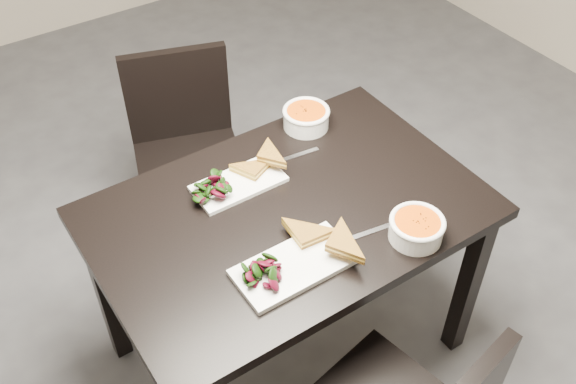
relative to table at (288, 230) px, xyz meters
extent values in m
plane|color=#47474C|center=(-0.01, 0.35, -0.65)|extent=(5.00, 5.00, 0.00)
cube|color=black|center=(0.00, 0.00, 0.08)|extent=(1.20, 0.80, 0.04)
cube|color=black|center=(0.54, -0.34, -0.30)|extent=(0.06, 0.06, 0.71)
cube|color=black|center=(-0.54, 0.34, -0.30)|extent=(0.06, 0.06, 0.71)
cube|color=black|center=(0.54, 0.34, -0.30)|extent=(0.06, 0.06, 0.71)
cube|color=black|center=(0.07, -0.38, -0.45)|extent=(0.05, 0.05, 0.41)
cube|color=black|center=(-0.01, 0.70, -0.22)|extent=(0.53, 0.53, 0.04)
cube|color=black|center=(-0.24, 0.58, -0.45)|extent=(0.05, 0.05, 0.41)
cube|color=black|center=(0.10, 0.47, -0.45)|extent=(0.05, 0.05, 0.41)
cube|color=black|center=(-0.13, 0.93, -0.45)|extent=(0.05, 0.05, 0.41)
cube|color=black|center=(0.21, 0.81, -0.45)|extent=(0.05, 0.05, 0.41)
cube|color=black|center=(0.05, 0.88, 0.00)|extent=(0.41, 0.17, 0.40)
cube|color=white|center=(-0.12, -0.21, 0.11)|extent=(0.35, 0.17, 0.02)
cylinder|color=white|center=(0.25, -0.31, 0.13)|extent=(0.16, 0.16, 0.06)
cylinder|color=#CD5F09|center=(0.25, -0.31, 0.16)|extent=(0.14, 0.14, 0.02)
torus|color=white|center=(0.25, -0.31, 0.16)|extent=(0.17, 0.17, 0.02)
cube|color=silver|center=(0.17, -0.22, 0.10)|extent=(0.18, 0.04, 0.00)
cube|color=white|center=(-0.07, 0.18, 0.11)|extent=(0.29, 0.15, 0.01)
cylinder|color=white|center=(0.28, 0.31, 0.13)|extent=(0.16, 0.16, 0.06)
cylinder|color=#CD5F09|center=(0.28, 0.31, 0.16)|extent=(0.14, 0.14, 0.02)
torus|color=white|center=(0.28, 0.31, 0.17)|extent=(0.17, 0.17, 0.02)
cube|color=silver|center=(0.16, 0.19, 0.10)|extent=(0.18, 0.04, 0.00)
camera|label=1|loc=(-0.80, -1.21, 1.54)|focal=41.12mm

